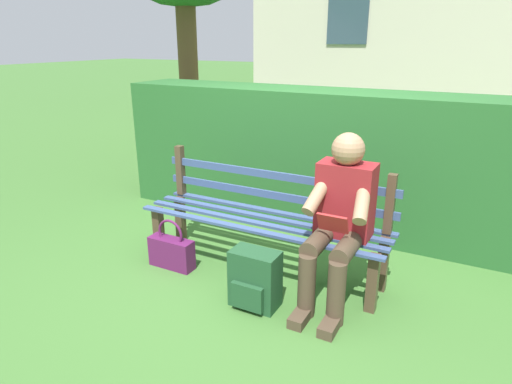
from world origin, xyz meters
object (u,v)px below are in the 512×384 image
at_px(backpack, 255,279).
at_px(park_bench, 266,218).
at_px(handbag, 172,251).
at_px(person_seated, 339,217).

bearing_deg(backpack, park_bench, -70.87).
distance_m(backpack, handbag, 0.86).
bearing_deg(person_seated, handbag, 8.21).
bearing_deg(handbag, backpack, 168.75).
height_order(person_seated, backpack, person_seated).
relative_size(person_seated, handbag, 2.85).
distance_m(person_seated, backpack, 0.71).
distance_m(park_bench, backpack, 0.59).
xyz_separation_m(park_bench, backpack, (-0.18, 0.51, -0.23)).
relative_size(park_bench, backpack, 4.84).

